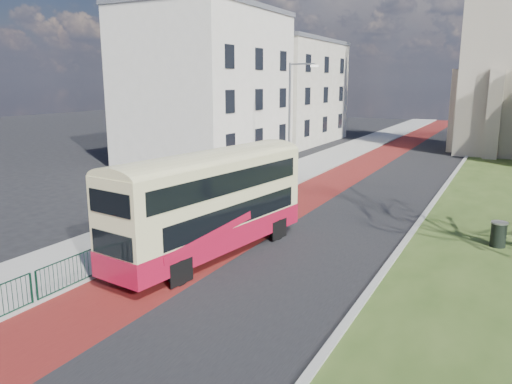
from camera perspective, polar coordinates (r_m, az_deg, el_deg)
The scene contains 12 objects.
ground at distance 19.04m, azimuth -5.92°, elevation -8.65°, with size 160.00×160.00×0.00m, color black.
road_carriageway at distance 36.41m, azimuth 13.70°, elevation 1.33°, with size 9.00×120.00×0.01m, color black.
bus_lane at distance 37.12m, azimuth 9.65°, elevation 1.73°, with size 3.40×120.00×0.01m, color #591414.
pavement_west at distance 38.42m, azimuth 4.26°, elevation 2.32°, with size 4.00×120.00×0.12m, color gray.
kerb_west at distance 37.69m, azimuth 7.06°, elevation 2.06°, with size 0.25×120.00×0.13m, color #999993.
kerb_east at distance 37.58m, azimuth 21.26°, elevation 1.27°, with size 0.25×80.00×0.13m, color #999993.
pedestrian_railing at distance 23.58m, azimuth -6.61°, elevation -3.05°, with size 0.07×24.00×1.12m.
street_block_near at distance 43.83m, azimuth -5.64°, elevation 12.04°, with size 10.30×14.30×13.00m.
street_block_far at distance 57.92m, azimuth 3.20°, elevation 11.45°, with size 10.30×16.30×11.50m.
streetlamp at distance 35.79m, azimuth 4.07°, elevation 8.89°, with size 2.13×0.18×8.00m.
bus at distance 19.67m, azimuth -5.16°, elevation -0.86°, with size 3.53×9.93×4.06m.
litter_bin at distance 23.36m, azimuth 25.97°, elevation -4.35°, with size 0.88×0.88×1.08m.
Camera 1 is at (9.87, -14.76, 6.87)m, focal length 35.00 mm.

